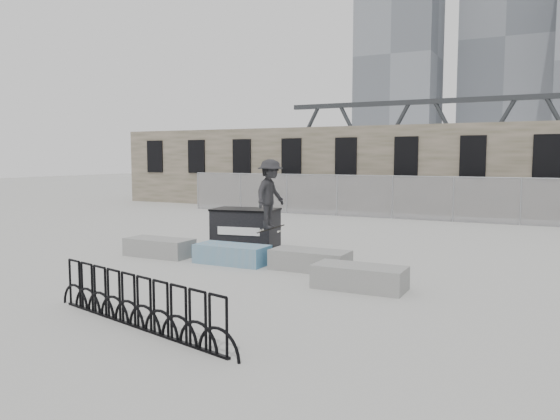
# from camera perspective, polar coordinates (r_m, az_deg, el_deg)

# --- Properties ---
(ground) EXTENTS (120.00, 120.00, 0.00)m
(ground) POSITION_cam_1_polar(r_m,az_deg,el_deg) (14.50, -1.47, -5.90)
(ground) COLOR #A5A5A1
(ground) RESTS_ON ground
(stone_wall) EXTENTS (36.00, 2.58, 4.50)m
(stone_wall) POSITION_cam_1_polar(r_m,az_deg,el_deg) (29.54, 13.59, 4.21)
(stone_wall) COLOR #645C49
(stone_wall) RESTS_ON ground
(chainlink_fence) EXTENTS (22.06, 0.06, 2.02)m
(chainlink_fence) POSITION_cam_1_polar(r_m,az_deg,el_deg) (25.97, 11.65, 1.39)
(chainlink_fence) COLOR gray
(chainlink_fence) RESTS_ON ground
(planter_far_left) EXTENTS (2.00, 0.90, 0.52)m
(planter_far_left) POSITION_cam_1_polar(r_m,az_deg,el_deg) (16.28, -12.50, -3.75)
(planter_far_left) COLOR gray
(planter_far_left) RESTS_ON ground
(planter_center_left) EXTENTS (2.00, 0.90, 0.52)m
(planter_center_left) POSITION_cam_1_polar(r_m,az_deg,el_deg) (14.87, -5.04, -4.53)
(planter_center_left) COLOR teal
(planter_center_left) RESTS_ON ground
(planter_center_right) EXTENTS (2.00, 0.90, 0.52)m
(planter_center_right) POSITION_cam_1_polar(r_m,az_deg,el_deg) (13.98, 3.16, -5.16)
(planter_center_right) COLOR gray
(planter_center_right) RESTS_ON ground
(planter_offset) EXTENTS (2.00, 0.90, 0.52)m
(planter_offset) POSITION_cam_1_polar(r_m,az_deg,el_deg) (12.14, 8.31, -6.87)
(planter_offset) COLOR gray
(planter_offset) RESTS_ON ground
(dumpster) EXTENTS (2.13, 1.50, 1.30)m
(dumpster) POSITION_cam_1_polar(r_m,az_deg,el_deg) (16.87, -3.61, -2.02)
(dumpster) COLOR black
(dumpster) RESTS_ON ground
(bike_rack) EXTENTS (4.80, 1.26, 0.90)m
(bike_rack) POSITION_cam_1_polar(r_m,az_deg,el_deg) (9.63, -14.79, -9.33)
(bike_rack) COLOR black
(bike_rack) RESTS_ON ground
(skyline_towers) EXTENTS (58.00, 28.00, 48.00)m
(skyline_towers) POSITION_cam_1_polar(r_m,az_deg,el_deg) (108.11, 23.00, 14.69)
(skyline_towers) COLOR slate
(skyline_towers) RESTS_ON ground
(skateboarder) EXTENTS (0.79, 1.28, 2.10)m
(skateboarder) POSITION_cam_1_polar(r_m,az_deg,el_deg) (15.27, -1.02, 1.70)
(skateboarder) COLOR #242326
(skateboarder) RESTS_ON ground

